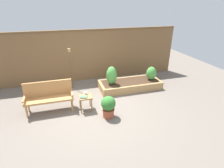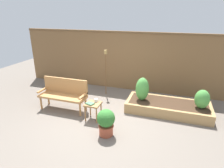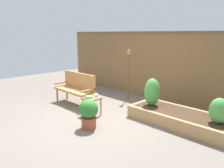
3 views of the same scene
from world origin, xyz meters
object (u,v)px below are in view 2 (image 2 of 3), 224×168
garden_bench (64,92)px  book_on_table (90,103)px  potted_boxwood (106,121)px  shrub_near_bench (142,89)px  tiki_torch (106,64)px  side_table (93,106)px  cup_on_table (96,100)px  shrub_far_corner (202,99)px

garden_bench → book_on_table: size_ratio=6.78×
garden_bench → potted_boxwood: size_ratio=2.14×
book_on_table → shrub_near_bench: bearing=59.5°
book_on_table → shrub_near_bench: 1.63m
potted_boxwood → tiki_torch: (-0.86, 2.32, 0.73)m
side_table → cup_on_table: (0.04, 0.12, 0.13)m
side_table → potted_boxwood: 0.83m
book_on_table → cup_on_table: bearing=80.4°
cup_on_table → potted_boxwood: potted_boxwood is taller
side_table → shrub_far_corner: 2.98m
side_table → tiki_torch: (-0.27, 1.74, 0.71)m
tiki_torch → potted_boxwood: bearing=-69.6°
cup_on_table → shrub_near_bench: (1.11, 0.90, 0.13)m
cup_on_table → shrub_near_bench: shrub_near_bench is taller
book_on_table → shrub_far_corner: 3.05m
shrub_near_bench → shrub_far_corner: size_ratio=1.32×
side_table → shrub_far_corner: size_ratio=0.90×
side_table → shrub_near_bench: (1.15, 1.02, 0.25)m
potted_boxwood → tiki_torch: size_ratio=0.42×
garden_bench → shrub_far_corner: (3.87, 0.72, 0.02)m
shrub_near_bench → tiki_torch: bearing=153.1°
shrub_far_corner → tiki_torch: tiki_torch is taller
tiki_torch → book_on_table: bearing=-83.1°
shrub_near_bench → shrub_far_corner: shrub_near_bench is taller
side_table → shrub_near_bench: bearing=41.8°
garden_bench → potted_boxwood: bearing=-28.0°
garden_bench → tiki_torch: size_ratio=0.90×
book_on_table → shrub_near_bench: (1.20, 1.09, 0.15)m
book_on_table → tiki_torch: bearing=114.2°
shrub_near_bench → cup_on_table: bearing=-140.8°
book_on_table → shrub_near_bench: shrub_near_bench is taller
garden_bench → book_on_table: 1.09m
side_table → cup_on_table: size_ratio=3.69×
side_table → shrub_far_corner: shrub_far_corner is taller
side_table → book_on_table: size_ratio=2.26×
garden_bench → potted_boxwood: (1.67, -0.89, -0.17)m
book_on_table → potted_boxwood: 0.83m
book_on_table → tiki_torch: (-0.22, 1.81, 0.61)m
book_on_table → potted_boxwood: (0.64, -0.51, -0.13)m
potted_boxwood → tiki_torch: 2.59m
cup_on_table → garden_bench: bearing=170.6°
shrub_near_bench → tiki_torch: (-1.42, 0.72, 0.46)m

